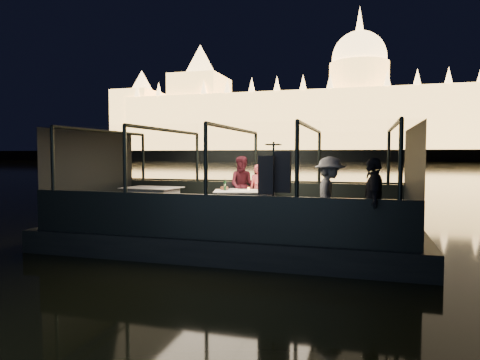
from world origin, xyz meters
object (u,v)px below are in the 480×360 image
(person_man_maroon, at_px, (243,188))
(passenger_stripe, at_px, (330,195))
(chair_port_right, at_px, (266,200))
(coat_stand, at_px, (273,195))
(person_woman_coral, at_px, (259,189))
(wine_bottle, at_px, (225,185))
(passenger_dark, at_px, (373,200))
(chair_port_left, at_px, (232,200))
(dining_table_central, at_px, (242,205))
(dining_table_aft, at_px, (152,202))

(person_man_maroon, xyz_separation_m, passenger_stripe, (2.56, -2.43, 0.10))
(chair_port_right, height_order, coat_stand, coat_stand)
(person_man_maroon, relative_size, passenger_stripe, 0.99)
(chair_port_right, relative_size, passenger_stripe, 0.53)
(person_woman_coral, bearing_deg, wine_bottle, -136.33)
(chair_port_right, height_order, person_woman_coral, person_woman_coral)
(passenger_dark, bearing_deg, person_woman_coral, -138.57)
(passenger_stripe, bearing_deg, passenger_dark, -135.17)
(chair_port_right, height_order, wine_bottle, wine_bottle)
(person_woman_coral, bearing_deg, passenger_stripe, -59.18)
(chair_port_left, xyz_separation_m, person_woman_coral, (0.71, 0.17, 0.30))
(chair_port_right, bearing_deg, coat_stand, -85.61)
(dining_table_central, bearing_deg, chair_port_left, 125.40)
(person_woman_coral, xyz_separation_m, person_man_maroon, (-0.45, 0.04, 0.00))
(dining_table_central, xyz_separation_m, wine_bottle, (-0.45, -0.06, 0.53))
(coat_stand, xyz_separation_m, person_man_maroon, (-1.53, 3.20, -0.15))
(person_man_maroon, relative_size, passenger_dark, 1.00)
(passenger_stripe, relative_size, wine_bottle, 5.41)
(dining_table_aft, height_order, person_man_maroon, person_man_maroon)
(chair_port_left, height_order, passenger_dark, passenger_dark)
(wine_bottle, bearing_deg, chair_port_left, 93.05)
(person_man_maroon, height_order, wine_bottle, person_man_maroon)
(dining_table_central, distance_m, wine_bottle, 0.70)
(coat_stand, bearing_deg, dining_table_central, 119.32)
(dining_table_aft, bearing_deg, dining_table_central, -2.95)
(coat_stand, bearing_deg, person_man_maroon, 115.53)
(passenger_stripe, relative_size, passenger_dark, 1.01)
(dining_table_central, distance_m, passenger_stripe, 2.81)
(passenger_stripe, height_order, passenger_dark, passenger_stripe)
(coat_stand, distance_m, person_woman_coral, 3.34)
(chair_port_right, bearing_deg, person_woman_coral, 165.62)
(person_woman_coral, distance_m, person_man_maroon, 0.45)
(dining_table_aft, height_order, coat_stand, coat_stand)
(dining_table_central, relative_size, chair_port_right, 1.66)
(dining_table_central, height_order, chair_port_left, chair_port_left)
(coat_stand, distance_m, person_man_maroon, 3.55)
(person_woman_coral, height_order, person_man_maroon, person_man_maroon)
(coat_stand, relative_size, passenger_stripe, 1.17)
(person_man_maroon, height_order, passenger_stripe, passenger_stripe)
(coat_stand, bearing_deg, chair_port_left, 120.80)
(person_woman_coral, relative_size, person_man_maroon, 0.87)
(dining_table_aft, relative_size, wine_bottle, 4.86)
(dining_table_central, bearing_deg, passenger_dark, -36.74)
(person_woman_coral, relative_size, passenger_dark, 0.87)
(coat_stand, relative_size, passenger_dark, 1.18)
(dining_table_aft, xyz_separation_m, chair_port_left, (2.16, 0.56, 0.06))
(chair_port_left, relative_size, person_man_maroon, 0.55)
(chair_port_right, height_order, person_man_maroon, person_man_maroon)
(chair_port_right, relative_size, person_man_maroon, 0.53)
(person_woman_coral, bearing_deg, person_man_maroon, 164.39)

